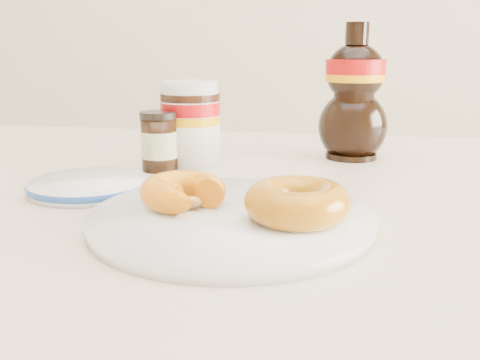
% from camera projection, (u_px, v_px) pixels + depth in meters
% --- Properties ---
extents(dining_table, '(1.40, 0.90, 0.75)m').
position_uv_depth(dining_table, '(292.00, 251.00, 0.69)').
color(dining_table, beige).
rests_on(dining_table, ground).
extents(plate, '(0.29, 0.29, 0.01)m').
position_uv_depth(plate, '(231.00, 218.00, 0.54)').
color(plate, white).
rests_on(plate, dining_table).
extents(donut_bitten, '(0.10, 0.10, 0.03)m').
position_uv_depth(donut_bitten, '(183.00, 191.00, 0.55)').
color(donut_bitten, '#CA630B').
rests_on(donut_bitten, plate).
extents(donut_whole, '(0.11, 0.11, 0.04)m').
position_uv_depth(donut_whole, '(297.00, 202.00, 0.51)').
color(donut_whole, '#AF6D0B').
rests_on(donut_whole, plate).
extents(nutella_jar, '(0.09, 0.09, 0.13)m').
position_uv_depth(nutella_jar, '(191.00, 120.00, 0.80)').
color(nutella_jar, white).
rests_on(nutella_jar, dining_table).
extents(syrup_bottle, '(0.13, 0.12, 0.21)m').
position_uv_depth(syrup_bottle, '(354.00, 92.00, 0.84)').
color(syrup_bottle, black).
rests_on(syrup_bottle, dining_table).
extents(dark_jar, '(0.05, 0.05, 0.09)m').
position_uv_depth(dark_jar, '(159.00, 142.00, 0.77)').
color(dark_jar, black).
rests_on(dark_jar, dining_table).
extents(blue_rim_saucer, '(0.15, 0.15, 0.02)m').
position_uv_depth(blue_rim_saucer, '(89.00, 185.00, 0.66)').
color(blue_rim_saucer, white).
rests_on(blue_rim_saucer, dining_table).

